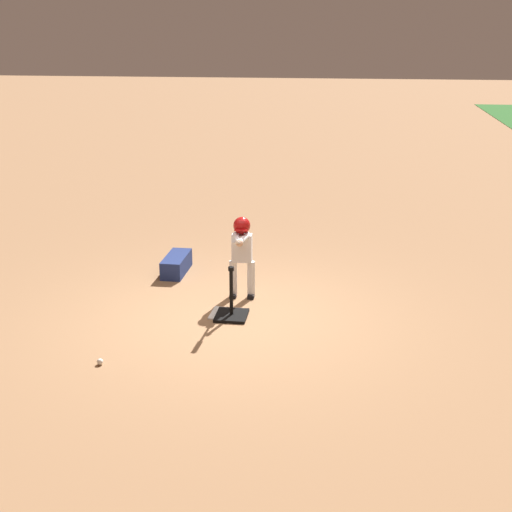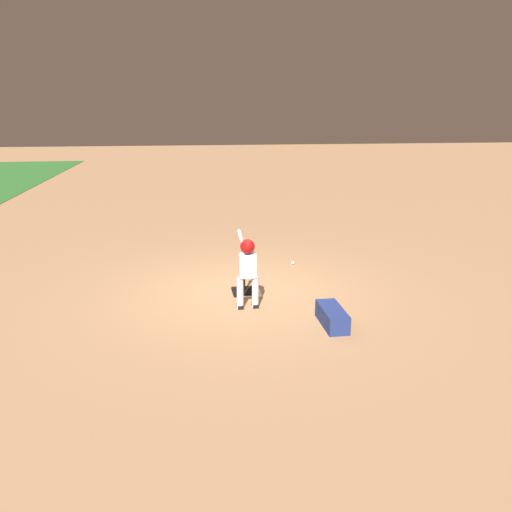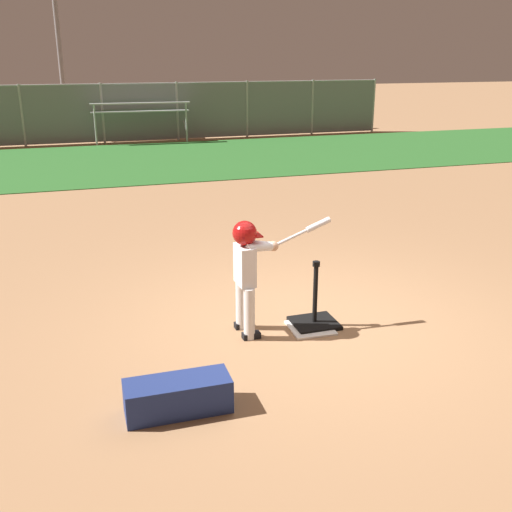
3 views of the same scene
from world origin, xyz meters
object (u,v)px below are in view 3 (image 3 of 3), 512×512
(batting_tee, at_px, (314,317))
(bleachers_far_right, at_px, (315,115))
(bleachers_left_center, at_px, (139,120))
(equipment_bag, at_px, (178,396))
(batter_child, at_px, (248,263))

(batting_tee, relative_size, bleachers_far_right, 0.25)
(bleachers_left_center, height_order, bleachers_far_right, bleachers_left_center)
(batting_tee, bearing_deg, equipment_bag, -145.23)
(bleachers_left_center, xyz_separation_m, equipment_bag, (-1.72, -16.11, -0.49))
(batter_child, height_order, bleachers_far_right, batter_child)
(bleachers_far_right, bearing_deg, batting_tee, -112.85)
(bleachers_far_right, xyz_separation_m, equipment_bag, (-8.48, -17.33, -0.31))
(batting_tee, bearing_deg, batter_child, 177.20)
(batter_child, bearing_deg, equipment_bag, -128.57)
(bleachers_left_center, bearing_deg, batter_child, -92.95)
(bleachers_left_center, relative_size, bleachers_far_right, 1.11)
(batting_tee, relative_size, bleachers_left_center, 0.22)
(batting_tee, distance_m, bleachers_left_center, 14.96)
(batting_tee, distance_m, bleachers_far_right, 17.55)
(batting_tee, relative_size, batter_child, 0.60)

